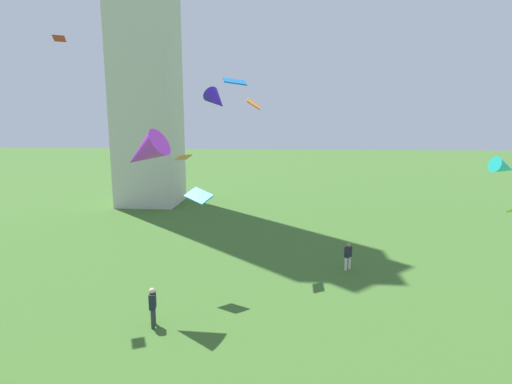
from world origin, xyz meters
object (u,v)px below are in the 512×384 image
(kite_flying_9, at_px, (59,39))
(kite_flying_5, at_px, (504,167))
(kite_flying_2, at_px, (235,82))
(kite_flying_6, at_px, (145,153))
(kite_flying_7, at_px, (183,157))
(kite_flying_8, at_px, (253,104))
(kite_flying_3, at_px, (217,100))
(person_1, at_px, (153,305))
(person_3, at_px, (348,255))
(kite_flying_0, at_px, (199,196))

(kite_flying_9, bearing_deg, kite_flying_5, 89.05)
(kite_flying_2, bearing_deg, kite_flying_6, 131.69)
(kite_flying_7, bearing_deg, kite_flying_2, -45.79)
(kite_flying_2, xyz_separation_m, kite_flying_8, (-0.12, 9.47, -0.50))
(kite_flying_3, xyz_separation_m, kite_flying_9, (-5.34, -13.69, 2.40))
(kite_flying_5, xyz_separation_m, kite_flying_9, (-27.11, -10.94, 7.40))
(person_1, xyz_separation_m, person_3, (9.78, 7.82, -0.07))
(kite_flying_3, bearing_deg, kite_flying_9, -159.39)
(kite_flying_3, distance_m, kite_flying_8, 9.28)
(kite_flying_7, bearing_deg, kite_flying_0, -48.89)
(kite_flying_0, xyz_separation_m, kite_flying_8, (2.48, 4.70, 4.89))
(person_1, distance_m, kite_flying_6, 7.06)
(kite_flying_8, bearing_deg, kite_flying_2, -3.79)
(kite_flying_7, bearing_deg, kite_flying_9, -78.32)
(kite_flying_5, bearing_deg, person_3, 101.37)
(kite_flying_5, height_order, kite_flying_7, kite_flying_5)
(person_1, distance_m, kite_flying_7, 17.36)
(kite_flying_3, distance_m, kite_flying_7, 5.46)
(person_1, height_order, kite_flying_9, kite_flying_9)
(kite_flying_6, bearing_deg, kite_flying_3, -169.55)
(person_1, xyz_separation_m, kite_flying_5, (21.80, 14.39, 4.73))
(person_3, bearing_deg, kite_flying_0, -20.18)
(kite_flying_8, bearing_deg, person_1, -28.22)
(person_3, height_order, kite_flying_3, kite_flying_3)
(person_1, relative_size, kite_flying_2, 1.89)
(person_3, bearing_deg, kite_flying_3, -88.27)
(kite_flying_0, bearing_deg, kite_flying_2, -30.84)
(kite_flying_9, bearing_deg, kite_flying_3, 135.77)
(person_1, height_order, kite_flying_8, kite_flying_8)
(person_3, relative_size, kite_flying_3, 0.63)
(kite_flying_2, xyz_separation_m, kite_flying_7, (-6.65, 17.16, -4.58))
(kite_flying_8, bearing_deg, kite_flying_3, -160.47)
(kite_flying_6, height_order, kite_flying_8, kite_flying_8)
(kite_flying_0, bearing_deg, kite_flying_7, 138.60)
(kite_flying_6, distance_m, kite_flying_9, 7.18)
(kite_flying_3, bearing_deg, kite_flying_8, -114.00)
(person_1, bearing_deg, kite_flying_3, 168.78)
(kite_flying_5, xyz_separation_m, kite_flying_8, (-17.99, -5.70, 4.43))
(kite_flying_5, height_order, kite_flying_9, kite_flying_9)
(kite_flying_0, bearing_deg, kite_flying_6, -109.26)
(person_1, bearing_deg, kite_flying_6, -170.39)
(kite_flying_7, bearing_deg, person_3, -11.37)
(kite_flying_0, distance_m, kite_flying_7, 13.05)
(kite_flying_0, height_order, kite_flying_2, kite_flying_2)
(kite_flying_7, distance_m, kite_flying_9, 14.95)
(person_1, relative_size, kite_flying_5, 0.81)
(kite_flying_2, xyz_separation_m, kite_flying_3, (-3.90, 17.93, 0.07))
(kite_flying_2, distance_m, kite_flying_5, 23.95)
(kite_flying_2, relative_size, kite_flying_6, 0.36)
(kite_flying_0, relative_size, kite_flying_5, 0.71)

